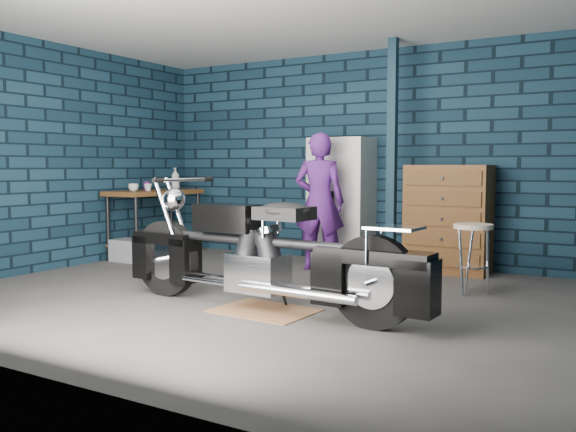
% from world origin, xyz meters
% --- Properties ---
extents(ground, '(6.00, 6.00, 0.00)m').
position_xyz_m(ground, '(0.00, 0.00, 0.00)').
color(ground, '#4E4B49').
rests_on(ground, ground).
extents(room_walls, '(6.02, 5.01, 2.71)m').
position_xyz_m(room_walls, '(0.00, 0.55, 1.90)').
color(room_walls, '#0E2231').
rests_on(room_walls, ground).
extents(support_post, '(0.10, 0.10, 2.70)m').
position_xyz_m(support_post, '(0.55, 1.95, 1.35)').
color(support_post, '#102633').
rests_on(support_post, ground).
extents(workbench, '(0.60, 1.40, 0.91)m').
position_xyz_m(workbench, '(-2.68, 1.48, 0.46)').
color(workbench, brown).
rests_on(workbench, ground).
extents(drip_mat, '(0.87, 0.68, 0.01)m').
position_xyz_m(drip_mat, '(0.32, -0.46, 0.00)').
color(drip_mat, '#92653F').
rests_on(drip_mat, ground).
extents(motorcycle, '(2.61, 0.85, 1.13)m').
position_xyz_m(motorcycle, '(0.32, -0.46, 0.57)').
color(motorcycle, black).
rests_on(motorcycle, ground).
extents(person, '(0.68, 0.55, 1.63)m').
position_xyz_m(person, '(-0.23, 1.64, 0.82)').
color(person, '#57207B').
rests_on(person, ground).
extents(storage_bin, '(0.46, 0.33, 0.29)m').
position_xyz_m(storage_bin, '(-2.66, 0.98, 0.14)').
color(storage_bin, '#92949A').
rests_on(storage_bin, ground).
extents(locker, '(0.74, 0.53, 1.59)m').
position_xyz_m(locker, '(-0.23, 2.23, 0.80)').
color(locker, beige).
rests_on(locker, ground).
extents(tool_chest, '(0.94, 0.52, 1.25)m').
position_xyz_m(tool_chest, '(1.14, 2.23, 0.63)').
color(tool_chest, brown).
rests_on(tool_chest, ground).
extents(shop_stool, '(0.40, 0.40, 0.68)m').
position_xyz_m(shop_stool, '(1.69, 1.15, 0.34)').
color(shop_stool, beige).
rests_on(shop_stool, ground).
extents(cup_a, '(0.15, 0.15, 0.10)m').
position_xyz_m(cup_a, '(-2.67, 1.06, 0.96)').
color(cup_a, beige).
rests_on(cup_a, workbench).
extents(cup_b, '(0.13, 0.13, 0.10)m').
position_xyz_m(cup_b, '(-2.57, 1.23, 0.96)').
color(cup_b, beige).
rests_on(cup_b, workbench).
extents(mug_purple, '(0.10, 0.10, 0.12)m').
position_xyz_m(mug_purple, '(-2.79, 1.44, 0.97)').
color(mug_purple, '#5F1965').
rests_on(mug_purple, workbench).
extents(bottle, '(0.13, 0.13, 0.31)m').
position_xyz_m(bottle, '(-2.70, 1.93, 1.06)').
color(bottle, '#92949A').
rests_on(bottle, workbench).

